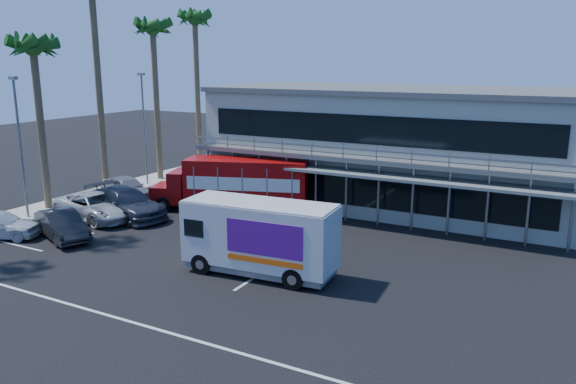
% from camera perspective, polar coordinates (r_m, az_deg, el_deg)
% --- Properties ---
extents(ground, '(120.00, 120.00, 0.00)m').
position_cam_1_polar(ground, '(25.36, -6.78, -7.51)').
color(ground, black).
rests_on(ground, ground).
extents(building, '(22.40, 12.00, 7.30)m').
position_cam_1_polar(building, '(36.30, 10.76, 4.63)').
color(building, '#A1A698').
rests_on(building, ground).
extents(curb_strip, '(3.00, 32.00, 0.16)m').
position_cam_1_polar(curb_strip, '(39.34, -19.81, -0.58)').
color(curb_strip, '#A5A399').
rests_on(curb_strip, ground).
extents(palm_c, '(2.80, 2.80, 10.75)m').
position_cam_1_polar(palm_c, '(36.34, -24.42, 12.52)').
color(palm_c, brown).
rests_on(palm_c, ground).
extents(palm_e, '(2.80, 2.80, 12.25)m').
position_cam_1_polar(palm_e, '(43.10, -13.55, 15.05)').
color(palm_e, brown).
rests_on(palm_e, ground).
extents(palm_f, '(2.80, 2.80, 13.25)m').
position_cam_1_polar(palm_f, '(47.65, -9.42, 16.11)').
color(palm_f, brown).
rests_on(palm_f, ground).
extents(light_pole_near, '(0.50, 0.25, 8.09)m').
position_cam_1_polar(light_pole_near, '(34.86, -25.57, 4.63)').
color(light_pole_near, gray).
rests_on(light_pole_near, ground).
extents(light_pole_far, '(0.50, 0.25, 8.09)m').
position_cam_1_polar(light_pole_far, '(41.49, -14.41, 6.68)').
color(light_pole_far, gray).
rests_on(light_pole_far, ground).
extents(red_truck, '(9.71, 5.13, 3.20)m').
position_cam_1_polar(red_truck, '(33.94, -5.26, 0.96)').
color(red_truck, maroon).
rests_on(red_truck, ground).
extents(white_van, '(6.67, 2.74, 3.18)m').
position_cam_1_polar(white_van, '(23.80, -2.88, -4.54)').
color(white_van, silver).
rests_on(white_van, ground).
extents(parked_car_b, '(4.68, 3.11, 1.46)m').
position_cam_1_polar(parked_car_b, '(31.01, -21.99, -3.11)').
color(parked_car_b, black).
rests_on(parked_car_b, ground).
extents(parked_car_c, '(5.88, 3.42, 1.54)m').
position_cam_1_polar(parked_car_c, '(34.04, -18.96, -1.39)').
color(parked_car_c, '#BABABC').
rests_on(parked_car_c, ground).
extents(parked_car_d, '(6.32, 3.70, 1.72)m').
position_cam_1_polar(parked_car_d, '(33.92, -16.16, -1.08)').
color(parked_car_d, '#2C303B').
rests_on(parked_car_d, ground).
extents(parked_car_e, '(4.91, 3.13, 1.56)m').
position_cam_1_polar(parked_car_e, '(38.21, -16.05, 0.38)').
color(parked_car_e, slate).
rests_on(parked_car_e, ground).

